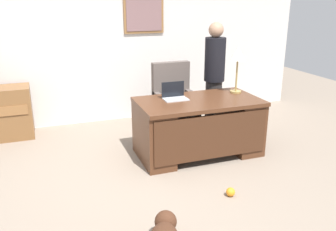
{
  "coord_description": "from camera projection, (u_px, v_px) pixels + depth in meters",
  "views": [
    {
      "loc": [
        -1.19,
        -3.49,
        2.09
      ],
      "look_at": [
        0.18,
        0.3,
        0.75
      ],
      "focal_mm": 38.48,
      "sensor_mm": 36.0,
      "label": 1
    }
  ],
  "objects": [
    {
      "name": "laptop",
      "position": [
        174.0,
        95.0,
        4.83
      ],
      "size": [
        0.32,
        0.22,
        0.22
      ],
      "color": "#B2B5BA",
      "rests_on": "desk"
    },
    {
      "name": "ground_plane",
      "position": [
        162.0,
        186.0,
        4.16
      ],
      "size": [
        12.0,
        12.0,
        0.0
      ],
      "primitive_type": "plane",
      "color": "gray"
    },
    {
      "name": "desk",
      "position": [
        199.0,
        126.0,
        4.89
      ],
      "size": [
        1.64,
        0.91,
        0.78
      ],
      "color": "#4C2B19",
      "rests_on": "ground_plane"
    },
    {
      "name": "person_standing",
      "position": [
        214.0,
        76.0,
        5.64
      ],
      "size": [
        0.32,
        0.32,
        1.72
      ],
      "color": "#262323",
      "rests_on": "ground_plane"
    },
    {
      "name": "armchair",
      "position": [
        174.0,
        103.0,
        5.62
      ],
      "size": [
        0.6,
        0.59,
        1.12
      ],
      "color": "#564C47",
      "rests_on": "ground_plane"
    },
    {
      "name": "desk_lamp",
      "position": [
        238.0,
        57.0,
        5.01
      ],
      "size": [
        0.22,
        0.22,
        0.65
      ],
      "color": "#9E8447",
      "rests_on": "desk"
    },
    {
      "name": "dog_toy_ball",
      "position": [
        231.0,
        192.0,
        3.94
      ],
      "size": [
        0.1,
        0.1,
        0.1
      ],
      "primitive_type": "sphere",
      "color": "orange",
      "rests_on": "ground_plane"
    },
    {
      "name": "back_wall",
      "position": [
        112.0,
        42.0,
        6.06
      ],
      "size": [
        7.0,
        0.16,
        2.7
      ],
      "color": "silver",
      "rests_on": "ground_plane"
    }
  ]
}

